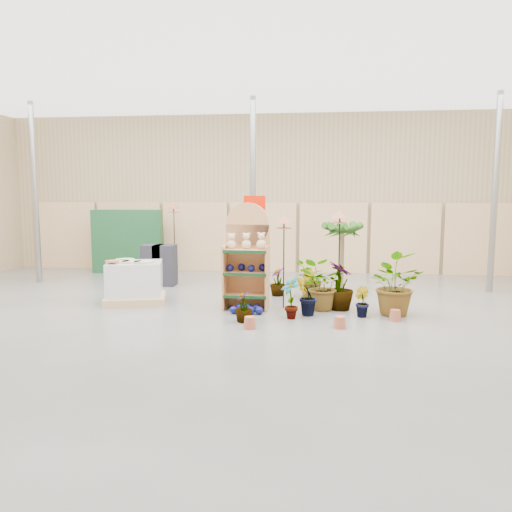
{
  "coord_description": "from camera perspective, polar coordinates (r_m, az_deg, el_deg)",
  "views": [
    {
      "loc": [
        1.42,
        -8.36,
        2.23
      ],
      "look_at": [
        0.3,
        1.5,
        1.0
      ],
      "focal_mm": 35.0,
      "sensor_mm": 36.0,
      "label": 1
    }
  ],
  "objects": [
    {
      "name": "display_shelf",
      "position": [
        9.78,
        -1.03,
        -0.48
      ],
      "size": [
        0.88,
        0.57,
        2.07
      ],
      "rotation": [
        0.0,
        0.0,
        -0.03
      ],
      "color": "tan",
      "rests_on": "ground"
    },
    {
      "name": "potted_plant_6",
      "position": [
        10.84,
        6.33,
        -2.69
      ],
      "size": [
        0.81,
        0.87,
        0.8
      ],
      "primitive_type": "imported",
      "rotation": [
        0.0,
        0.0,
        4.42
      ],
      "color": "#204E12",
      "rests_on": "ground"
    },
    {
      "name": "potted_plant_8",
      "position": [
        9.02,
        3.99,
        -4.75
      ],
      "size": [
        0.46,
        0.49,
        0.77
      ],
      "primitive_type": "imported",
      "rotation": [
        0.0,
        0.0,
        5.31
      ],
      "color": "#204E12",
      "rests_on": "ground"
    },
    {
      "name": "potted_plant_10",
      "position": [
        9.6,
        15.26,
        -3.15
      ],
      "size": [
        1.26,
        1.32,
        1.14
      ],
      "primitive_type": "imported",
      "rotation": [
        0.0,
        0.0,
        2.05
      ],
      "color": "#204E12",
      "rests_on": "ground"
    },
    {
      "name": "palm",
      "position": [
        11.29,
        9.84,
        3.07
      ],
      "size": [
        0.7,
        0.7,
        1.72
      ],
      "color": "brown",
      "rests_on": "ground"
    },
    {
      "name": "potted_plant_3",
      "position": [
        9.81,
        9.59,
        -3.35
      ],
      "size": [
        0.73,
        0.73,
        0.95
      ],
      "primitive_type": "imported",
      "rotation": [
        0.0,
        0.0,
        2.13
      ],
      "color": "#204E12",
      "rests_on": "ground"
    },
    {
      "name": "offer_sign",
      "position": [
        11.44,
        -0.16,
        3.75
      ],
      "size": [
        0.5,
        0.08,
        2.2
      ],
      "color": "gray",
      "rests_on": "ground"
    },
    {
      "name": "potted_plant_5",
      "position": [
        10.42,
        6.4,
        -3.44
      ],
      "size": [
        0.4,
        0.34,
        0.68
      ],
      "primitive_type": "imported",
      "rotation": [
        0.0,
        0.0,
        3.24
      ],
      "color": "#204E12",
      "rests_on": "ground"
    },
    {
      "name": "potted_plant_2",
      "position": [
        9.72,
        7.32,
        -3.4
      ],
      "size": [
        0.99,
        0.9,
        0.95
      ],
      "primitive_type": "imported",
      "rotation": [
        0.0,
        0.0,
        2.93
      ],
      "color": "#204E12",
      "rests_on": "ground"
    },
    {
      "name": "potted_plant_1",
      "position": [
        9.25,
        5.76,
        -4.61
      ],
      "size": [
        0.51,
        0.5,
        0.73
      ],
      "primitive_type": "imported",
      "rotation": [
        0.0,
        0.0,
        3.8
      ],
      "color": "#204E12",
      "rests_on": "ground"
    },
    {
      "name": "trellis_stock",
      "position": [
        14.6,
        -14.51,
        1.61
      ],
      "size": [
        2.0,
        0.3,
        1.8
      ],
      "primitive_type": "cube",
      "color": "#194B27",
      "rests_on": "ground"
    },
    {
      "name": "gazing_balls_shelf",
      "position": [
        9.68,
        -1.12,
        -1.34
      ],
      "size": [
        0.76,
        0.26,
        0.14
      ],
      "color": "#0D1056",
      "rests_on": "display_shelf"
    },
    {
      "name": "potted_plant_9",
      "position": [
        9.37,
        11.95,
        -5.13
      ],
      "size": [
        0.36,
        0.38,
        0.55
      ],
      "primitive_type": "imported",
      "rotation": [
        0.0,
        0.0,
        2.04
      ],
      "color": "#204E12",
      "rests_on": "ground"
    },
    {
      "name": "bird_table_right",
      "position": [
        10.26,
        9.56,
        4.35
      ],
      "size": [
        0.34,
        0.34,
        1.9
      ],
      "color": "black",
      "rests_on": "ground"
    },
    {
      "name": "potted_plant_11",
      "position": [
        11.03,
        2.5,
        -2.95
      ],
      "size": [
        0.45,
        0.45,
        0.63
      ],
      "primitive_type": "imported",
      "rotation": [
        0.0,
        0.0,
        5.06
      ],
      "color": "#204E12",
      "rests_on": "ground"
    },
    {
      "name": "room",
      "position": [
        9.38,
        -2.24,
        6.96
      ],
      "size": [
        15.2,
        12.1,
        4.7
      ],
      "color": "#5C5C5A",
      "rests_on": "ground"
    },
    {
      "name": "potted_plant_7",
      "position": [
        8.79,
        -1.43,
        -5.77
      ],
      "size": [
        0.34,
        0.34,
        0.56
      ],
      "primitive_type": "imported",
      "rotation": [
        0.0,
        0.0,
        4.8
      ],
      "color": "#204E12",
      "rests_on": "ground"
    },
    {
      "name": "gazing_balls_floor",
      "position": [
        9.47,
        -1.02,
        -6.09
      ],
      "size": [
        0.63,
        0.39,
        0.15
      ],
      "color": "#0D1056",
      "rests_on": "ground"
    },
    {
      "name": "bird_table_front",
      "position": [
        9.69,
        3.22,
        3.82
      ],
      "size": [
        0.34,
        0.34,
        1.82
      ],
      "color": "black",
      "rests_on": "ground"
    },
    {
      "name": "pallet_stack",
      "position": [
        10.63,
        -13.69,
        -2.93
      ],
      "size": [
        1.4,
        1.26,
        0.89
      ],
      "rotation": [
        0.0,
        0.0,
        0.25
      ],
      "color": "tan",
      "rests_on": "ground"
    },
    {
      "name": "charcoal_planters",
      "position": [
        12.51,
        -11.0,
        -1.02
      ],
      "size": [
        0.8,
        0.5,
        1.0
      ],
      "color": "black",
      "rests_on": "ground"
    },
    {
      "name": "bird_table_back",
      "position": [
        13.43,
        -9.38,
        5.36
      ],
      "size": [
        0.34,
        0.34,
        2.0
      ],
      "color": "black",
      "rests_on": "ground"
    },
    {
      "name": "teddy_bears",
      "position": [
        9.64,
        -0.98,
        1.59
      ],
      "size": [
        0.76,
        0.19,
        0.32
      ],
      "color": "beige",
      "rests_on": "display_shelf"
    }
  ]
}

